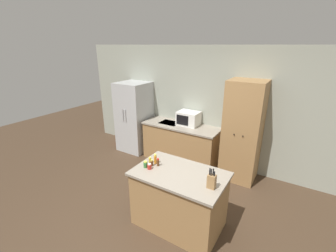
# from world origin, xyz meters

# --- Properties ---
(ground_plane) EXTENTS (14.00, 14.00, 0.00)m
(ground_plane) POSITION_xyz_m (0.00, 0.00, 0.00)
(ground_plane) COLOR #423021
(wall_back) EXTENTS (7.20, 0.06, 2.60)m
(wall_back) POSITION_xyz_m (0.00, 2.33, 1.30)
(wall_back) COLOR #9EA393
(wall_back) RESTS_ON ground_plane
(refrigerator) EXTENTS (0.74, 0.74, 1.74)m
(refrigerator) POSITION_xyz_m (-2.05, 1.94, 0.87)
(refrigerator) COLOR #B7BABC
(refrigerator) RESTS_ON ground_plane
(back_counter) EXTENTS (1.76, 0.66, 0.89)m
(back_counter) POSITION_xyz_m (-0.73, 1.99, 0.45)
(back_counter) COLOR #9E7547
(back_counter) RESTS_ON ground_plane
(pantry_cabinet) EXTENTS (0.67, 0.63, 2.00)m
(pantry_cabinet) POSITION_xyz_m (0.63, 2.00, 1.00)
(pantry_cabinet) COLOR #9E7547
(pantry_cabinet) RESTS_ON ground_plane
(kitchen_island) EXTENTS (1.31, 0.83, 0.89)m
(kitchen_island) POSITION_xyz_m (0.22, 0.21, 0.45)
(kitchen_island) COLOR #9E7547
(kitchen_island) RESTS_ON ground_plane
(microwave) EXTENTS (0.48, 0.38, 0.31)m
(microwave) POSITION_xyz_m (-0.60, 2.09, 1.04)
(microwave) COLOR white
(microwave) RESTS_ON back_counter
(knife_block) EXTENTS (0.10, 0.08, 0.28)m
(knife_block) POSITION_xyz_m (0.73, 0.11, 0.99)
(knife_block) COLOR #9E7547
(knife_block) RESTS_ON kitchen_island
(spice_bottle_tall_dark) EXTENTS (0.04, 0.04, 0.10)m
(spice_bottle_tall_dark) POSITION_xyz_m (-0.23, 0.16, 0.94)
(spice_bottle_tall_dark) COLOR #563319
(spice_bottle_tall_dark) RESTS_ON kitchen_island
(spice_bottle_short_red) EXTENTS (0.06, 0.06, 0.08)m
(spice_bottle_short_red) POSITION_xyz_m (-0.20, 0.07, 0.93)
(spice_bottle_short_red) COLOR #B2281E
(spice_bottle_short_red) RESTS_ON kitchen_island
(spice_bottle_amber_oil) EXTENTS (0.06, 0.06, 0.10)m
(spice_bottle_amber_oil) POSITION_xyz_m (-0.28, 0.08, 0.94)
(spice_bottle_amber_oil) COLOR #337033
(spice_bottle_amber_oil) RESTS_ON kitchen_island
(spice_bottle_green_herb) EXTENTS (0.04, 0.04, 0.12)m
(spice_bottle_green_herb) POSITION_xyz_m (-0.15, 0.21, 0.95)
(spice_bottle_green_herb) COLOR #563319
(spice_bottle_green_herb) RESTS_ON kitchen_island
(spice_bottle_pale_salt) EXTENTS (0.04, 0.04, 0.09)m
(spice_bottle_pale_salt) POSITION_xyz_m (-0.31, 0.22, 0.93)
(spice_bottle_pale_salt) COLOR gold
(spice_bottle_pale_salt) RESTS_ON kitchen_island
(spice_bottle_orange_cap) EXTENTS (0.04, 0.04, 0.16)m
(spice_bottle_orange_cap) POSITION_xyz_m (-0.22, 0.25, 0.96)
(spice_bottle_orange_cap) COLOR orange
(spice_bottle_orange_cap) RESTS_ON kitchen_island
(fire_extinguisher) EXTENTS (0.13, 0.13, 0.51)m
(fire_extinguisher) POSITION_xyz_m (-2.68, 1.94, 0.22)
(fire_extinguisher) COLOR red
(fire_extinguisher) RESTS_ON ground_plane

